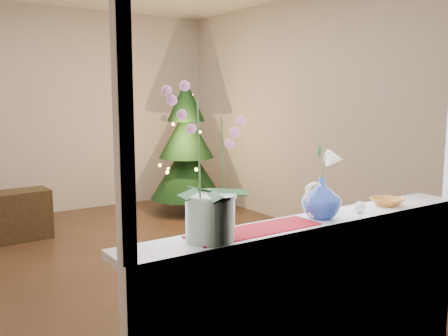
# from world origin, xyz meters

# --- Properties ---
(ground) EXTENTS (5.00, 5.00, 0.00)m
(ground) POSITION_xyz_m (0.00, 0.00, 0.00)
(ground) COLOR #342215
(ground) RESTS_ON ground
(wall_back) EXTENTS (4.50, 0.10, 2.70)m
(wall_back) POSITION_xyz_m (0.00, 2.50, 1.35)
(wall_back) COLOR beige
(wall_back) RESTS_ON ground
(wall_front) EXTENTS (4.50, 0.10, 2.70)m
(wall_front) POSITION_xyz_m (0.00, -2.50, 1.35)
(wall_front) COLOR beige
(wall_front) RESTS_ON ground
(wall_right) EXTENTS (0.10, 5.00, 2.70)m
(wall_right) POSITION_xyz_m (2.25, 0.00, 1.35)
(wall_right) COLOR beige
(wall_right) RESTS_ON ground
(window_apron) EXTENTS (2.20, 0.08, 0.88)m
(window_apron) POSITION_xyz_m (0.00, -2.46, 0.44)
(window_apron) COLOR white
(window_apron) RESTS_ON ground
(windowsill) EXTENTS (2.20, 0.26, 0.04)m
(windowsill) POSITION_xyz_m (0.00, -2.37, 0.90)
(windowsill) COLOR white
(windowsill) RESTS_ON window_apron
(window_frame) EXTENTS (2.22, 0.06, 1.60)m
(window_frame) POSITION_xyz_m (0.00, -2.47, 1.70)
(window_frame) COLOR white
(window_frame) RESTS_ON windowsill
(runner) EXTENTS (0.70, 0.20, 0.01)m
(runner) POSITION_xyz_m (-0.38, -2.37, 0.92)
(runner) COLOR maroon
(runner) RESTS_ON windowsill
(orchid_pot) EXTENTS (0.30, 0.30, 0.70)m
(orchid_pot) POSITION_xyz_m (-0.64, -2.38, 1.27)
(orchid_pot) COLOR beige
(orchid_pot) RESTS_ON windowsill
(swan) EXTENTS (0.24, 0.14, 0.19)m
(swan) POSITION_xyz_m (0.05, -2.37, 1.01)
(swan) COLOR white
(swan) RESTS_ON windowsill
(blue_vase) EXTENTS (0.25, 0.25, 0.25)m
(blue_vase) POSITION_xyz_m (0.07, -2.37, 1.04)
(blue_vase) COLOR navy
(blue_vase) RESTS_ON windowsill
(lily) EXTENTS (0.14, 0.08, 0.19)m
(lily) POSITION_xyz_m (0.07, -2.37, 1.26)
(lily) COLOR silver
(lily) RESTS_ON blue_vase
(paperweight) EXTENTS (0.08, 0.08, 0.06)m
(paperweight) POSITION_xyz_m (0.33, -2.40, 0.95)
(paperweight) COLOR silver
(paperweight) RESTS_ON windowsill
(amber_dish) EXTENTS (0.17, 0.17, 0.04)m
(amber_dish) POSITION_xyz_m (0.61, -2.37, 0.94)
(amber_dish) COLOR #A76B25
(amber_dish) RESTS_ON windowsill
(xmas_tree) EXTENTS (1.02, 1.02, 1.76)m
(xmas_tree) POSITION_xyz_m (1.46, 1.50, 0.88)
(xmas_tree) COLOR black
(xmas_tree) RESTS_ON ground
(side_table) EXTENTS (0.74, 0.40, 0.54)m
(side_table) POSITION_xyz_m (-0.74, 1.41, 0.27)
(side_table) COLOR black
(side_table) RESTS_ON ground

